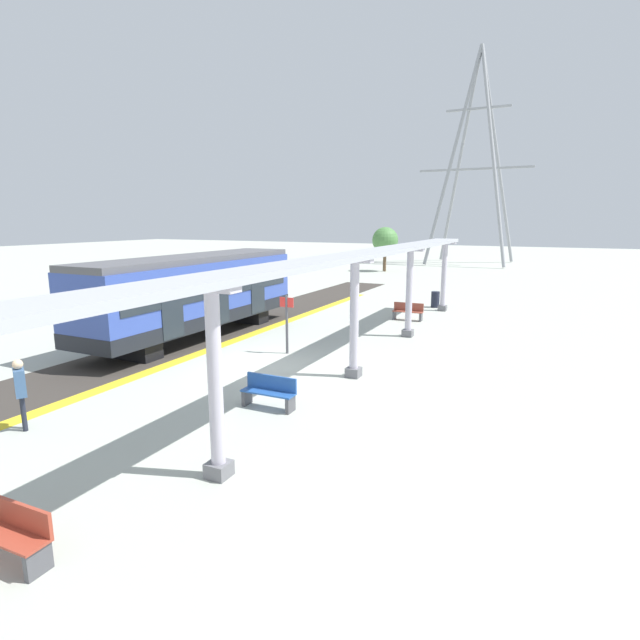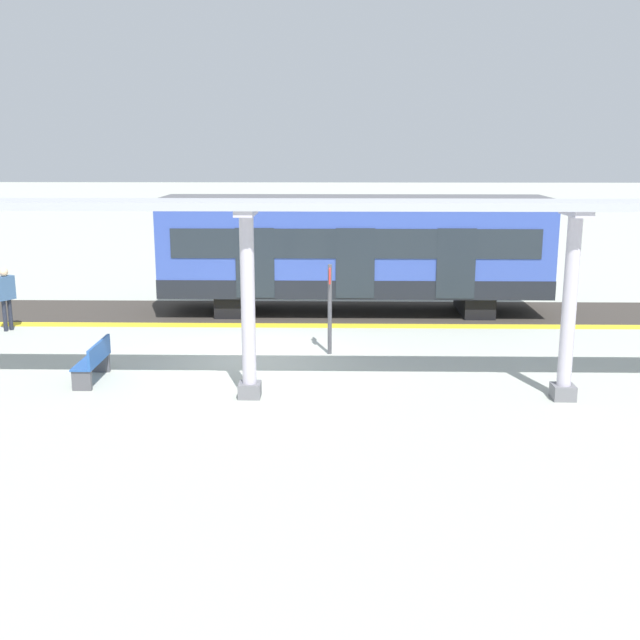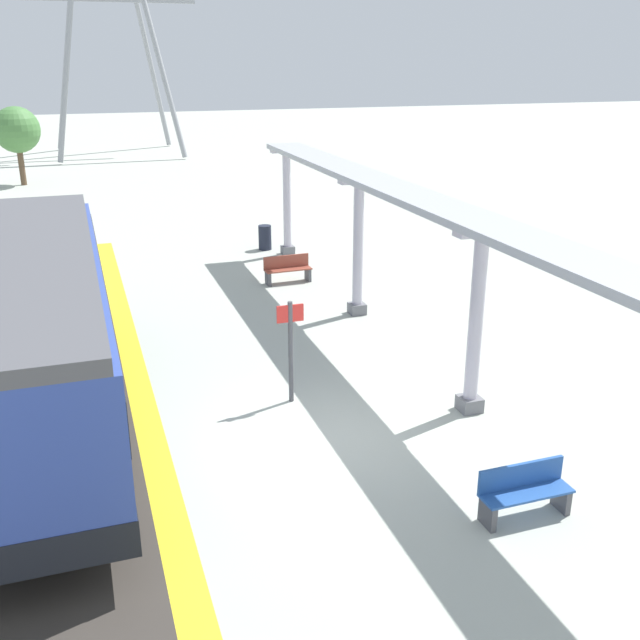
# 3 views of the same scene
# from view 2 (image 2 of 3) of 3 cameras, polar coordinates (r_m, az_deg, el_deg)

# --- Properties ---
(ground_plane) EXTENTS (176.00, 176.00, 0.00)m
(ground_plane) POSITION_cam_2_polar(r_m,az_deg,el_deg) (18.57, -4.71, -2.70)
(ground_plane) COLOR #A7ACA0
(tactile_edge_strip) EXTENTS (0.53, 34.34, 0.01)m
(tactile_edge_strip) POSITION_cam_2_polar(r_m,az_deg,el_deg) (21.70, -3.85, -0.40)
(tactile_edge_strip) COLOR gold
(tactile_edge_strip) RESTS_ON ground
(trackbed) EXTENTS (3.20, 46.34, 0.01)m
(trackbed) POSITION_cam_2_polar(r_m,az_deg,el_deg) (23.51, -3.46, 0.64)
(trackbed) COLOR #38332D
(trackbed) RESTS_ON ground
(train_near_carriage) EXTENTS (2.65, 11.42, 3.48)m
(train_near_carriage) POSITION_cam_2_polar(r_m,az_deg,el_deg) (23.12, 2.55, 5.03)
(train_near_carriage) COLOR #324AA2
(train_near_carriage) RESTS_ON ground
(canopy_pillar_third) EXTENTS (1.10, 0.44, 3.78)m
(canopy_pillar_third) POSITION_cam_2_polar(r_m,az_deg,el_deg) (15.15, -5.36, 1.18)
(canopy_pillar_third) COLOR slate
(canopy_pillar_third) RESTS_ON ground
(canopy_pillar_fourth) EXTENTS (1.10, 0.44, 3.78)m
(canopy_pillar_fourth) POSITION_cam_2_polar(r_m,az_deg,el_deg) (15.73, 18.01, 1.03)
(canopy_pillar_fourth) COLOR slate
(canopy_pillar_fourth) RESTS_ON ground
(canopy_beam) EXTENTS (1.20, 27.80, 0.16)m
(canopy_beam) POSITION_cam_2_polar(r_m,az_deg,el_deg) (14.92, -6.64, 8.51)
(canopy_beam) COLOR #A8AAB2
(canopy_beam) RESTS_ON canopy_pillar_nearest
(bench_mid_platform) EXTENTS (1.50, 0.45, 0.86)m
(bench_mid_platform) POSITION_cam_2_polar(r_m,az_deg,el_deg) (17.20, -16.40, -2.93)
(bench_mid_platform) COLOR #24509B
(bench_mid_platform) RESTS_ON ground
(platform_info_sign) EXTENTS (0.56, 0.10, 2.20)m
(platform_info_sign) POSITION_cam_2_polar(r_m,az_deg,el_deg) (18.43, 0.73, 1.46)
(platform_info_sign) COLOR #4C4C51
(platform_info_sign) RESTS_ON ground
(passenger_waiting_near_edge) EXTENTS (0.55, 0.45, 1.74)m
(passenger_waiting_near_edge) POSITION_cam_2_polar(r_m,az_deg,el_deg) (22.53, -22.31, 1.97)
(passenger_waiting_near_edge) COLOR #212532
(passenger_waiting_near_edge) RESTS_ON ground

